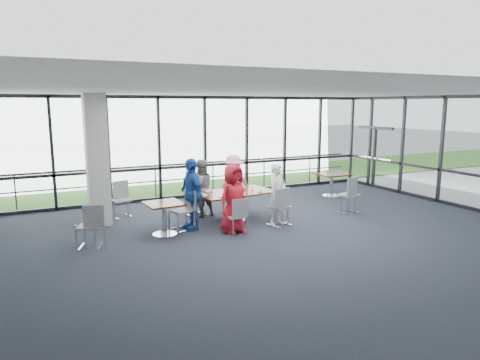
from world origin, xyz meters
name	(u,v)px	position (x,y,z in m)	size (l,w,h in m)	color
floor	(289,238)	(0.00, 0.00, -0.01)	(12.00, 10.00, 0.02)	#1E2230
ceiling	(292,92)	(0.00, 0.00, 3.20)	(12.00, 10.00, 0.04)	white
curtain_wall_back	(205,147)	(0.00, 5.00, 1.60)	(12.00, 0.10, 3.20)	white
curtain_wall_right	(472,153)	(6.00, 0.00, 1.60)	(0.10, 10.00, 3.20)	white
exit_door	(374,158)	(6.00, 3.75, 1.05)	(0.12, 1.60, 2.10)	black
structural_column	(97,160)	(-3.60, 3.00, 1.60)	(0.50, 0.50, 3.20)	silver
apron	(163,174)	(0.00, 10.00, -0.02)	(80.00, 70.00, 0.02)	gray
grass_strip	(177,181)	(0.00, 8.00, 0.01)	(80.00, 5.00, 0.01)	#1E5016
hangar_main	(136,104)	(4.00, 32.00, 3.00)	(24.00, 10.00, 6.00)	silver
guard_rail	(199,178)	(0.00, 5.60, 0.50)	(0.06, 0.06, 12.00)	#2D2D33
main_table	(235,196)	(-0.46, 1.84, 0.63)	(2.10, 1.32, 0.75)	#391F10
side_table_left	(164,208)	(-2.43, 1.43, 0.62)	(0.85, 0.85, 0.75)	#391F10
side_table_right	(332,177)	(3.61, 3.09, 0.64)	(0.97, 0.97, 0.75)	#391F10
diner_near_left	(233,199)	(-0.93, 0.93, 0.80)	(0.78, 0.51, 1.60)	red
diner_near_right	(277,195)	(0.30, 1.02, 0.76)	(0.56, 0.41, 1.52)	white
diner_far_left	(201,188)	(-1.10, 2.59, 0.76)	(0.74, 0.46, 1.52)	slate
diner_far_right	(233,183)	(-0.06, 2.76, 0.79)	(1.02, 0.52, 1.57)	pink
diner_end	(192,194)	(-1.70, 1.61, 0.85)	(1.00, 0.54, 1.70)	#1B4CA5
chair_main_nl	(236,216)	(-0.93, 0.81, 0.41)	(0.40, 0.40, 0.82)	gray
chair_main_nr	(279,207)	(0.32, 0.94, 0.47)	(0.46, 0.46, 0.94)	gray
chair_main_fl	(197,198)	(-1.16, 2.72, 0.47)	(0.46, 0.46, 0.95)	gray
chair_main_fr	(233,195)	(-0.03, 2.86, 0.43)	(0.42, 0.42, 0.86)	gray
chair_main_end	(182,211)	(-1.94, 1.64, 0.46)	(0.45, 0.45, 0.92)	gray
chair_spare_la	(89,226)	(-4.06, 1.26, 0.46)	(0.45, 0.45, 0.91)	gray
chair_spare_lb	(121,200)	(-3.01, 3.47, 0.46)	(0.45, 0.45, 0.91)	gray
chair_spare_r	(349,195)	(2.66, 1.16, 0.50)	(0.49, 0.49, 0.99)	gray
plate_nl	(223,196)	(-0.96, 1.43, 0.76)	(0.25, 0.25, 0.01)	white
plate_nr	(260,191)	(0.15, 1.61, 0.76)	(0.25, 0.25, 0.01)	white
plate_fl	(211,191)	(-0.99, 2.15, 0.76)	(0.26, 0.26, 0.01)	white
plate_fr	(241,187)	(-0.07, 2.29, 0.76)	(0.28, 0.28, 0.01)	white
plate_end	(203,195)	(-1.35, 1.79, 0.76)	(0.24, 0.24, 0.01)	white
tumbler_a	(231,191)	(-0.66, 1.61, 0.83)	(0.08, 0.08, 0.15)	white
tumbler_b	(252,189)	(-0.08, 1.63, 0.82)	(0.07, 0.07, 0.14)	white
tumbler_c	(232,187)	(-0.40, 2.15, 0.81)	(0.06, 0.06, 0.13)	white
tumbler_d	(211,193)	(-1.19, 1.62, 0.82)	(0.07, 0.07, 0.14)	white
menu_a	(238,195)	(-0.59, 1.40, 0.75)	(0.28, 0.20, 0.00)	beige
menu_b	(266,190)	(0.37, 1.67, 0.75)	(0.28, 0.20, 0.00)	beige
menu_c	(231,188)	(-0.34, 2.29, 0.75)	(0.30, 0.21, 0.00)	beige
condiment_caddy	(235,190)	(-0.41, 1.94, 0.77)	(0.10, 0.07, 0.04)	black
ketchup_bottle	(234,187)	(-0.44, 1.95, 0.84)	(0.06, 0.06, 0.18)	#A62113
green_bottle	(236,188)	(-0.41, 1.85, 0.85)	(0.05, 0.05, 0.20)	#227A3A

